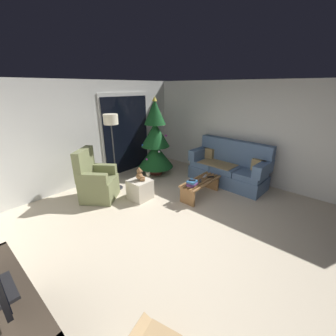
% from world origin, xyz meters
% --- Properties ---
extents(ground_plane, '(7.00, 7.00, 0.00)m').
position_xyz_m(ground_plane, '(0.00, 0.00, 0.00)').
color(ground_plane, beige).
extents(wall_back, '(5.72, 0.12, 2.50)m').
position_xyz_m(wall_back, '(0.00, 3.06, 1.25)').
color(wall_back, silver).
rests_on(wall_back, ground).
extents(wall_right, '(0.12, 6.00, 2.50)m').
position_xyz_m(wall_right, '(2.86, 0.00, 1.25)').
color(wall_right, silver).
rests_on(wall_right, ground).
extents(patio_door_frame, '(1.60, 0.02, 2.20)m').
position_xyz_m(patio_door_frame, '(1.20, 2.99, 1.10)').
color(patio_door_frame, silver).
rests_on(patio_door_frame, ground).
extents(patio_door_glass, '(1.50, 0.02, 2.10)m').
position_xyz_m(patio_door_glass, '(1.20, 2.97, 1.05)').
color(patio_door_glass, black).
rests_on(patio_door_glass, ground).
extents(couch, '(0.85, 1.97, 1.08)m').
position_xyz_m(couch, '(2.32, 0.34, 0.40)').
color(couch, slate).
rests_on(couch, ground).
extents(coffee_table, '(1.10, 0.40, 0.39)m').
position_xyz_m(coffee_table, '(1.22, 0.44, 0.26)').
color(coffee_table, olive).
rests_on(coffee_table, ground).
extents(remote_black, '(0.15, 0.12, 0.02)m').
position_xyz_m(remote_black, '(1.51, 0.38, 0.40)').
color(remote_black, black).
rests_on(remote_black, coffee_table).
extents(remote_silver, '(0.16, 0.07, 0.02)m').
position_xyz_m(remote_silver, '(1.47, 0.50, 0.40)').
color(remote_silver, '#ADADB2').
rests_on(remote_silver, coffee_table).
extents(remote_graphite, '(0.15, 0.12, 0.02)m').
position_xyz_m(remote_graphite, '(1.18, 0.43, 0.40)').
color(remote_graphite, '#333338').
rests_on(remote_graphite, coffee_table).
extents(book_stack, '(0.24, 0.22, 0.12)m').
position_xyz_m(book_stack, '(0.87, 0.44, 0.44)').
color(book_stack, '#6B3D7A').
rests_on(book_stack, coffee_table).
extents(cell_phone, '(0.14, 0.16, 0.01)m').
position_xyz_m(cell_phone, '(0.87, 0.44, 0.51)').
color(cell_phone, black).
rests_on(cell_phone, book_stack).
extents(christmas_tree, '(0.97, 0.97, 2.11)m').
position_xyz_m(christmas_tree, '(1.52, 2.15, 0.93)').
color(christmas_tree, '#4C1E19').
rests_on(christmas_tree, ground).
extents(armchair, '(0.96, 0.96, 1.13)m').
position_xyz_m(armchair, '(-0.39, 2.08, 0.40)').
color(armchair, olive).
rests_on(armchair, ground).
extents(floor_lamp, '(0.32, 0.32, 1.78)m').
position_xyz_m(floor_lamp, '(0.19, 2.19, 1.51)').
color(floor_lamp, '#2D2D30').
rests_on(floor_lamp, ground).
extents(media_shelf, '(0.40, 1.40, 0.79)m').
position_xyz_m(media_shelf, '(-2.53, -0.12, 0.37)').
color(media_shelf, '#382D23').
rests_on(media_shelf, ground).
extents(ottoman, '(0.44, 0.44, 0.44)m').
position_xyz_m(ottoman, '(0.24, 1.38, 0.22)').
color(ottoman, beige).
rests_on(ottoman, ground).
extents(teddy_bear_chestnut, '(0.21, 0.21, 0.29)m').
position_xyz_m(teddy_bear_chestnut, '(0.25, 1.37, 0.56)').
color(teddy_bear_chestnut, brown).
rests_on(teddy_bear_chestnut, ottoman).
extents(teddy_bear_cream_by_tree, '(0.21, 0.21, 0.29)m').
position_xyz_m(teddy_bear_cream_by_tree, '(0.95, 1.89, 0.12)').
color(teddy_bear_cream_by_tree, beige).
rests_on(teddy_bear_cream_by_tree, ground).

